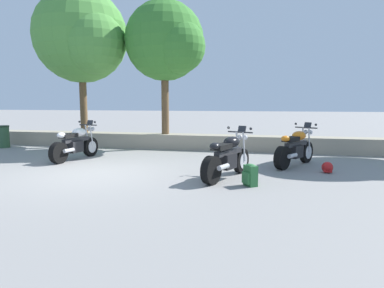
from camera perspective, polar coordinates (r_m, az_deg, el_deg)
The scene contains 10 objects.
ground_plane at distance 8.70m, azimuth -16.20°, elevation -4.81°, with size 120.00×120.00×0.00m, color gray.
stone_wall at distance 13.01m, azimuth -5.97°, elevation 0.54°, with size 36.00×0.80×0.55m, color gray.
motorcycle_white_near_left at distance 10.88m, azimuth -19.17°, elevation 0.01°, with size 0.67×2.06×1.18m.
motorcycle_black_centre at distance 7.80m, azimuth 6.15°, elevation -2.29°, with size 1.01×1.98×1.18m.
motorcycle_orange_far_right at distance 9.69m, azimuth 17.25°, elevation -0.74°, with size 1.21×1.86×1.18m.
rider_backpack at distance 7.18m, azimuth 9.89°, elevation -5.15°, with size 0.35×0.35×0.47m.
rider_helmet at distance 9.04m, azimuth 22.07°, elevation -3.72°, with size 0.28×0.28×0.28m.
leafy_tree_far_left at distance 14.10m, azimuth -18.03°, elevation 16.85°, with size 3.77×3.59×5.55m.
leafy_tree_mid_left at distance 12.87m, azimuth -4.20°, elevation 16.88°, with size 3.09×2.94×4.94m.
trash_bin at distance 14.96m, azimuth -29.47°, elevation 1.12°, with size 0.46×0.46×0.86m.
Camera 1 is at (4.17, -7.43, 1.75)m, focal length 31.31 mm.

